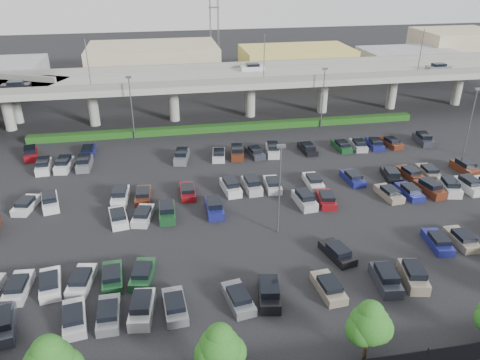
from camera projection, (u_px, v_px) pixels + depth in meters
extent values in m
plane|color=black|center=(262.00, 198.00, 58.30)|extent=(280.00, 280.00, 0.00)
cube|color=gray|center=(223.00, 79.00, 83.39)|extent=(150.00, 13.00, 1.10)
cube|color=slate|center=(229.00, 82.00, 77.40)|extent=(150.00, 0.50, 1.00)
cube|color=slate|center=(218.00, 65.00, 88.45)|extent=(150.00, 0.50, 1.00)
cylinder|color=gray|center=(8.00, 111.00, 79.16)|extent=(1.80, 1.80, 6.70)
cube|color=slate|center=(3.00, 93.00, 77.78)|extent=(2.60, 9.75, 0.50)
cylinder|color=gray|center=(93.00, 107.00, 81.41)|extent=(1.80, 1.80, 6.70)
cube|color=slate|center=(90.00, 89.00, 80.02)|extent=(2.60, 9.75, 0.50)
cylinder|color=gray|center=(174.00, 103.00, 83.66)|extent=(1.80, 1.80, 6.70)
cube|color=slate|center=(173.00, 85.00, 82.27)|extent=(2.60, 9.75, 0.50)
cylinder|color=gray|center=(250.00, 99.00, 85.90)|extent=(1.80, 1.80, 6.70)
cube|color=slate|center=(250.00, 82.00, 84.52)|extent=(2.60, 9.75, 0.50)
cylinder|color=gray|center=(323.00, 95.00, 88.15)|extent=(1.80, 1.80, 6.70)
cube|color=slate|center=(324.00, 78.00, 86.76)|extent=(2.60, 9.75, 0.50)
cylinder|color=gray|center=(392.00, 91.00, 90.40)|extent=(1.80, 1.80, 6.70)
cube|color=slate|center=(394.00, 75.00, 89.01)|extent=(2.60, 9.75, 0.50)
cylinder|color=gray|center=(458.00, 88.00, 92.64)|extent=(1.80, 1.80, 6.70)
cube|color=slate|center=(461.00, 72.00, 91.26)|extent=(2.60, 9.75, 0.50)
cube|color=black|center=(16.00, 87.00, 74.86)|extent=(4.40, 1.82, 0.82)
cube|color=black|center=(15.00, 83.00, 74.58)|extent=(2.30, 1.60, 0.50)
cube|color=silver|center=(253.00, 68.00, 86.58)|extent=(4.40, 1.82, 0.82)
cube|color=black|center=(253.00, 65.00, 86.30)|extent=(2.30, 1.60, 0.50)
cube|color=slate|center=(438.00, 68.00, 86.73)|extent=(4.40, 1.82, 0.82)
cube|color=black|center=(439.00, 65.00, 86.46)|extent=(2.30, 1.60, 0.50)
cylinder|color=#505055|center=(88.00, 65.00, 72.46)|extent=(0.14, 0.14, 8.00)
cylinder|color=#505055|center=(264.00, 59.00, 76.96)|extent=(0.14, 0.14, 8.00)
cylinder|color=#505055|center=(421.00, 53.00, 81.45)|extent=(0.14, 0.14, 8.00)
cylinder|color=gray|center=(16.00, 104.00, 82.60)|extent=(1.60, 1.60, 6.70)
cube|color=#133810|center=(230.00, 127.00, 80.15)|extent=(66.00, 1.60, 1.10)
cylinder|color=black|center=(426.00, 358.00, 34.08)|extent=(0.10, 0.10, 2.00)
sphere|color=#134512|center=(48.00, 352.00, 29.75)|extent=(2.30, 2.30, 2.30)
sphere|color=#134512|center=(220.00, 349.00, 31.80)|extent=(3.04, 3.04, 3.04)
sphere|color=#134512|center=(230.00, 352.00, 32.24)|extent=(2.39, 2.39, 2.39)
sphere|color=#134512|center=(211.00, 354.00, 31.78)|extent=(2.39, 2.39, 2.39)
sphere|color=#134512|center=(220.00, 338.00, 31.53)|extent=(2.06, 2.06, 2.06)
cylinder|color=#332316|center=(366.00, 349.00, 34.87)|extent=(0.26, 0.26, 1.97)
sphere|color=#134512|center=(369.00, 325.00, 33.81)|extent=(3.07, 3.07, 3.07)
sphere|color=#134512|center=(377.00, 328.00, 34.25)|extent=(2.41, 2.41, 2.41)
sphere|color=#134512|center=(362.00, 330.00, 33.79)|extent=(2.41, 2.41, 2.41)
sphere|color=#134512|center=(371.00, 314.00, 33.54)|extent=(2.08, 2.08, 2.08)
cube|color=#292C35|center=(3.00, 326.00, 37.63)|extent=(2.59, 4.66, 1.05)
cube|color=black|center=(1.00, 319.00, 37.27)|extent=(2.05, 2.85, 0.65)
cube|color=#A3A3A7|center=(75.00, 319.00, 38.56)|extent=(2.44, 4.62, 0.82)
cube|color=black|center=(73.00, 315.00, 38.11)|extent=(1.92, 2.51, 0.50)
cube|color=slate|center=(109.00, 315.00, 39.00)|extent=(1.87, 4.42, 0.82)
cube|color=black|center=(108.00, 310.00, 38.55)|extent=(1.63, 2.32, 0.50)
cube|color=#A3A3A7|center=(142.00, 310.00, 39.39)|extent=(2.37, 4.60, 1.05)
cube|color=black|center=(141.00, 302.00, 39.03)|extent=(1.92, 2.78, 0.65)
cube|color=slate|center=(175.00, 307.00, 39.88)|extent=(2.12, 4.52, 0.82)
cube|color=black|center=(175.00, 302.00, 39.43)|extent=(1.76, 2.41, 0.50)
cube|color=slate|center=(238.00, 299.00, 40.77)|extent=(2.53, 4.64, 0.82)
cube|color=black|center=(239.00, 295.00, 40.32)|extent=(1.97, 2.54, 0.50)
cube|color=black|center=(269.00, 294.00, 41.16)|extent=(2.53, 4.64, 1.05)
cube|color=black|center=(269.00, 287.00, 40.80)|extent=(2.02, 2.83, 0.65)
cube|color=gray|center=(328.00, 288.00, 42.09)|extent=(2.18, 4.54, 0.82)
cube|color=black|center=(330.00, 284.00, 41.64)|extent=(1.79, 2.42, 0.50)
cube|color=#292C35|center=(386.00, 280.00, 42.92)|extent=(2.30, 4.58, 1.05)
cube|color=black|center=(387.00, 273.00, 42.56)|extent=(1.88, 2.76, 0.65)
cube|color=gray|center=(413.00, 277.00, 43.36)|extent=(2.67, 4.68, 1.05)
cube|color=black|center=(415.00, 270.00, 43.00)|extent=(2.09, 2.87, 0.65)
cube|color=silver|center=(19.00, 288.00, 42.10)|extent=(2.08, 4.50, 0.82)
cube|color=black|center=(17.00, 284.00, 41.64)|extent=(1.73, 2.39, 0.50)
cube|color=silver|center=(50.00, 284.00, 42.54)|extent=(2.51, 4.64, 0.82)
cube|color=black|center=(49.00, 280.00, 42.09)|extent=(1.95, 2.53, 0.50)
cube|color=silver|center=(82.00, 281.00, 42.98)|extent=(2.49, 4.63, 0.82)
cube|color=black|center=(81.00, 277.00, 42.53)|extent=(1.95, 2.52, 0.50)
cube|color=#174121|center=(113.00, 278.00, 43.42)|extent=(2.07, 4.50, 0.82)
cube|color=black|center=(112.00, 274.00, 42.97)|extent=(1.73, 2.39, 0.50)
cube|color=#174121|center=(143.00, 274.00, 43.86)|extent=(2.61, 4.66, 0.82)
cube|color=black|center=(142.00, 270.00, 43.41)|extent=(2.00, 2.56, 0.50)
cube|color=black|center=(337.00, 253.00, 46.95)|extent=(2.79, 4.70, 0.82)
cube|color=black|center=(339.00, 249.00, 46.50)|extent=(2.09, 2.61, 0.50)
cube|color=navy|center=(437.00, 242.00, 48.72)|extent=(2.34, 4.59, 0.82)
cube|color=black|center=(440.00, 238.00, 48.26)|extent=(1.87, 2.48, 0.50)
cube|color=gray|center=(461.00, 240.00, 49.16)|extent=(1.86, 4.42, 0.82)
cube|color=black|center=(464.00, 236.00, 48.70)|extent=(1.62, 2.31, 0.50)
cube|color=silver|center=(119.00, 218.00, 53.14)|extent=(2.51, 4.64, 0.82)
cube|color=black|center=(118.00, 214.00, 52.69)|extent=(1.95, 2.53, 0.50)
cube|color=silver|center=(143.00, 216.00, 53.58)|extent=(2.77, 4.70, 0.82)
cube|color=black|center=(143.00, 212.00, 53.13)|extent=(2.08, 2.60, 0.50)
cube|color=#174121|center=(167.00, 213.00, 53.97)|extent=(1.89, 4.43, 1.05)
cube|color=black|center=(167.00, 207.00, 53.61)|extent=(1.64, 2.62, 0.65)
cube|color=navy|center=(214.00, 209.00, 54.85)|extent=(1.89, 4.43, 1.05)
cube|color=black|center=(214.00, 203.00, 54.49)|extent=(1.64, 2.62, 0.65)
cube|color=#A3A3A7|center=(304.00, 201.00, 56.62)|extent=(2.16, 4.53, 1.05)
cube|color=black|center=(305.00, 195.00, 56.26)|extent=(1.80, 2.72, 0.65)
cube|color=maroon|center=(326.00, 200.00, 57.11)|extent=(2.48, 4.63, 0.82)
cube|color=black|center=(327.00, 196.00, 56.66)|extent=(1.94, 2.52, 0.50)
cube|color=gray|center=(389.00, 194.00, 58.44)|extent=(2.28, 4.57, 0.82)
cube|color=black|center=(390.00, 190.00, 57.98)|extent=(1.84, 2.46, 0.50)
cube|color=navy|center=(409.00, 192.00, 58.88)|extent=(2.06, 4.49, 0.82)
cube|color=black|center=(411.00, 188.00, 58.42)|extent=(1.73, 2.39, 0.50)
cube|color=#532516|center=(429.00, 189.00, 59.27)|extent=(2.65, 4.67, 1.05)
cube|color=black|center=(431.00, 184.00, 58.91)|extent=(2.08, 2.86, 0.65)
cube|color=silver|center=(449.00, 188.00, 59.71)|extent=(2.71, 4.68, 1.05)
cube|color=black|center=(450.00, 182.00, 59.35)|extent=(2.11, 2.88, 0.65)
cube|color=silver|center=(469.00, 186.00, 60.15)|extent=(2.03, 4.48, 1.05)
cube|color=black|center=(470.00, 180.00, 59.79)|extent=(1.73, 2.67, 0.65)
cube|color=silver|center=(26.00, 205.00, 55.79)|extent=(2.72, 4.69, 0.82)
cube|color=black|center=(25.00, 202.00, 55.34)|extent=(2.06, 2.59, 0.50)
cube|color=silver|center=(50.00, 203.00, 56.18)|extent=(2.75, 4.69, 1.05)
cube|color=black|center=(49.00, 197.00, 55.82)|extent=(2.14, 2.89, 0.65)
cube|color=silver|center=(121.00, 197.00, 57.51)|extent=(2.17, 4.53, 1.05)
cube|color=black|center=(120.00, 191.00, 57.15)|extent=(1.81, 2.72, 0.65)
cube|color=#532516|center=(143.00, 196.00, 58.00)|extent=(2.06, 4.49, 0.82)
cube|color=black|center=(143.00, 192.00, 57.55)|extent=(1.72, 2.38, 0.50)
cube|color=maroon|center=(188.00, 192.00, 58.88)|extent=(1.86, 4.42, 0.82)
cube|color=black|center=(188.00, 188.00, 58.43)|extent=(1.62, 2.31, 0.50)
cube|color=silver|center=(231.00, 188.00, 59.71)|extent=(2.31, 4.58, 1.05)
cube|color=black|center=(231.00, 182.00, 59.35)|extent=(1.89, 2.77, 0.65)
cube|color=#A3A3A7|center=(252.00, 186.00, 60.16)|extent=(2.10, 4.51, 1.05)
cube|color=black|center=(252.00, 180.00, 59.79)|extent=(1.77, 2.70, 0.65)
cube|color=silver|center=(272.00, 185.00, 60.65)|extent=(2.07, 4.50, 0.82)
cube|color=black|center=(273.00, 181.00, 60.19)|extent=(1.73, 2.39, 0.50)
cube|color=silver|center=(313.00, 182.00, 61.53)|extent=(1.92, 4.44, 0.82)
cube|color=black|center=(314.00, 178.00, 61.08)|extent=(1.65, 2.34, 0.50)
cube|color=navy|center=(352.00, 178.00, 62.41)|extent=(2.07, 4.50, 0.82)
cube|color=black|center=(354.00, 175.00, 61.96)|extent=(1.73, 2.39, 0.50)
cube|color=black|center=(391.00, 175.00, 63.30)|extent=(2.55, 4.65, 0.82)
cube|color=black|center=(392.00, 172.00, 62.84)|extent=(1.97, 2.54, 0.50)
cube|color=#532516|center=(410.00, 174.00, 63.74)|extent=(2.32, 4.58, 0.82)
cube|color=black|center=(411.00, 170.00, 63.28)|extent=(1.86, 2.47, 0.50)
cube|color=gray|center=(428.00, 172.00, 64.18)|extent=(2.13, 4.52, 0.82)
cube|color=black|center=(430.00, 169.00, 63.72)|extent=(1.76, 2.41, 0.50)
cube|color=#532516|center=(465.00, 168.00, 65.01)|extent=(2.03, 4.48, 1.05)
cube|color=black|center=(466.00, 163.00, 64.65)|extent=(1.72, 2.67, 0.65)
cube|color=silver|center=(44.00, 167.00, 65.46)|extent=(2.12, 4.52, 1.05)
cube|color=black|center=(43.00, 162.00, 65.10)|extent=(1.78, 2.70, 0.65)
cube|color=silver|center=(64.00, 166.00, 65.90)|extent=(2.35, 4.59, 1.05)
cube|color=black|center=(63.00, 160.00, 65.54)|extent=(1.91, 2.78, 0.65)
cube|color=slate|center=(85.00, 164.00, 66.34)|extent=(1.96, 4.46, 1.05)
cube|color=black|center=(84.00, 159.00, 65.98)|extent=(1.69, 2.65, 0.65)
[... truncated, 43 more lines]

